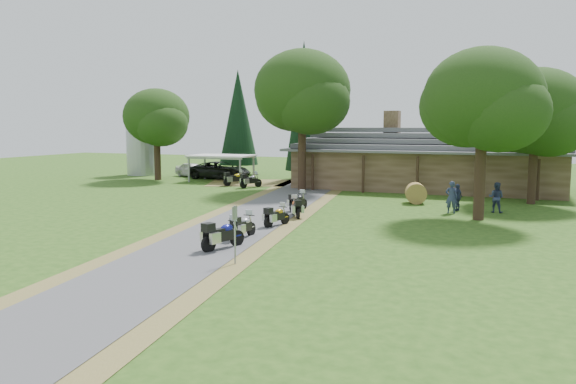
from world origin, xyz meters
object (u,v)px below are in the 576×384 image
at_px(silo, 142,143).
at_px(motorcycle_row_a, 223,233).
at_px(motorcycle_row_e, 298,201).
at_px(car_dark_suv, 220,166).
at_px(motorcycle_row_d, 296,207).
at_px(lodge, 427,158).
at_px(carport, 222,168).
at_px(hay_bale, 416,193).
at_px(car_white_sedan, 192,168).
at_px(motorcycle_row_b, 244,225).
at_px(motorcycle_row_c, 277,215).
at_px(motorcycle_carport_b, 251,180).
at_px(motorcycle_carport_a, 235,178).

relative_size(silo, motorcycle_row_a, 3.27).
height_order(silo, motorcycle_row_e, silo).
distance_m(car_dark_suv, motorcycle_row_a, 30.18).
xyz_separation_m(car_dark_suv, motorcycle_row_d, (14.40, -17.85, -0.63)).
relative_size(lodge, carport, 3.91).
bearing_deg(hay_bale, motorcycle_row_a, -107.43).
relative_size(carport, car_white_sedan, 1.05).
xyz_separation_m(lodge, hay_bale, (0.60, -8.91, -1.79)).
distance_m(motorcycle_row_b, motorcycle_row_c, 3.41).
height_order(lodge, carport, lodge).
relative_size(car_white_sedan, hay_bale, 3.93).
bearing_deg(motorcycle_carport_b, motorcycle_row_a, -129.39).
relative_size(lodge, motorcycle_row_e, 12.26).
distance_m(lodge, motorcycle_carport_a, 15.68).
height_order(motorcycle_carport_b, hay_bale, hay_bale).
height_order(silo, carport, silo).
bearing_deg(motorcycle_carport_b, motorcycle_carport_a, 92.38).
distance_m(car_dark_suv, motorcycle_carport_a, 6.17).
distance_m(car_white_sedan, motorcycle_row_d, 25.92).
xyz_separation_m(car_white_sedan, motorcycle_carport_a, (7.50, -5.55, -0.22)).
relative_size(motorcycle_row_a, motorcycle_carport_b, 1.05).
height_order(silo, car_white_sedan, silo).
relative_size(car_dark_suv, motorcycle_row_e, 3.65).
relative_size(carport, motorcycle_row_a, 2.78).
distance_m(silo, motorcycle_carport_b, 16.74).
bearing_deg(silo, car_dark_suv, -5.52).
distance_m(car_dark_suv, motorcycle_carport_b, 8.11).
bearing_deg(hay_bale, motorcycle_row_d, -123.71).
bearing_deg(lodge, motorcycle_row_b, -101.60).
bearing_deg(motorcycle_row_d, motorcycle_carport_a, 7.28).
height_order(silo, motorcycle_carport_b, silo).
height_order(silo, motorcycle_row_c, silo).
distance_m(silo, motorcycle_row_c, 32.40).
bearing_deg(motorcycle_carport_a, hay_bale, -72.38).
bearing_deg(motorcycle_row_e, lodge, -12.14).
distance_m(car_white_sedan, car_dark_suv, 3.66).
relative_size(car_dark_suv, hay_bale, 4.78).
bearing_deg(motorcycle_carport_a, motorcycle_row_b, -116.06).
bearing_deg(motorcycle_row_d, motorcycle_carport_b, 3.80).
height_order(motorcycle_row_c, motorcycle_row_e, motorcycle_row_e).
height_order(car_white_sedan, motorcycle_carport_a, car_white_sedan).
bearing_deg(motorcycle_carport_b, motorcycle_row_c, -122.24).
xyz_separation_m(carport, motorcycle_carport_a, (2.74, -2.71, -0.53)).
height_order(car_dark_suv, motorcycle_row_d, car_dark_suv).
distance_m(car_dark_suv, motorcycle_row_b, 28.14).
relative_size(motorcycle_row_e, motorcycle_carport_a, 0.92).
relative_size(silo, hay_bale, 4.83).
bearing_deg(motorcycle_row_b, motorcycle_carport_b, 27.96).
xyz_separation_m(motorcycle_carport_a, hay_bale, (15.74, -5.22, 0.01)).
bearing_deg(motorcycle_carport_a, car_white_sedan, 89.48).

